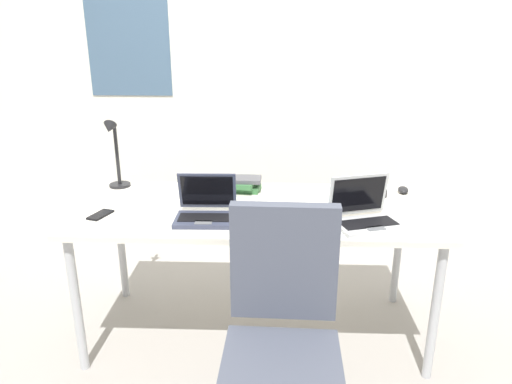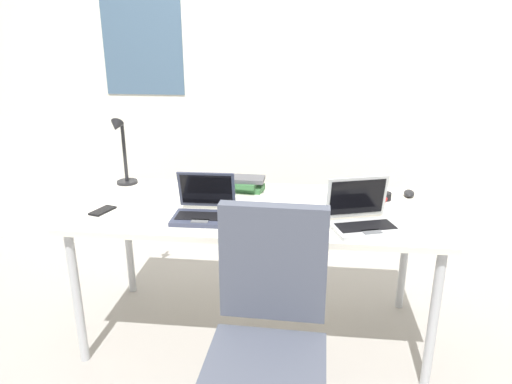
{
  "view_description": "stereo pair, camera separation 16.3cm",
  "coord_description": "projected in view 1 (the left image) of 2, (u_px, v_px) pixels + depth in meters",
  "views": [
    {
      "loc": [
        0.08,
        -2.23,
        1.58
      ],
      "look_at": [
        0.0,
        0.0,
        0.82
      ],
      "focal_mm": 32.79,
      "sensor_mm": 36.0,
      "label": 1
    },
    {
      "loc": [
        0.25,
        -2.22,
        1.58
      ],
      "look_at": [
        0.0,
        0.0,
        0.82
      ],
      "focal_mm": 32.79,
      "sensor_mm": 36.0,
      "label": 2
    }
  ],
  "objects": [
    {
      "name": "ground_plane",
      "position": [
        256.0,
        330.0,
        2.62
      ],
      "size": [
        12.0,
        12.0,
        0.0
      ],
      "primitive_type": "plane",
      "color": "gray"
    },
    {
      "name": "wall_back",
      "position": [
        262.0,
        76.0,
        3.24
      ],
      "size": [
        6.0,
        0.13,
        2.6
      ],
      "color": "silver",
      "rests_on": "ground_plane"
    },
    {
      "name": "desk",
      "position": [
        256.0,
        217.0,
        2.4
      ],
      "size": [
        1.8,
        0.8,
        0.74
      ],
      "color": "silver",
      "rests_on": "ground_plane"
    },
    {
      "name": "desk_lamp",
      "position": [
        115.0,
        155.0,
        2.61
      ],
      "size": [
        0.12,
        0.18,
        0.4
      ],
      "color": "black",
      "rests_on": "desk"
    },
    {
      "name": "laptop_near_mouse",
      "position": [
        365.0,
        215.0,
        2.15
      ],
      "size": [
        0.35,
        0.31,
        0.22
      ],
      "color": "#B7BABC",
      "rests_on": "desk"
    },
    {
      "name": "laptop_front_right",
      "position": [
        206.0,
        210.0,
        2.22
      ],
      "size": [
        0.29,
        0.25,
        0.21
      ],
      "color": "#33384C",
      "rests_on": "desk"
    },
    {
      "name": "computer_mouse",
      "position": [
        403.0,
        190.0,
        2.59
      ],
      "size": [
        0.07,
        0.1,
        0.03
      ],
      "primitive_type": "ellipsoid",
      "rotation": [
        0.0,
        0.0,
        -0.16
      ],
      "color": "black",
      "rests_on": "desk"
    },
    {
      "name": "cell_phone",
      "position": [
        100.0,
        215.0,
        2.26
      ],
      "size": [
        0.1,
        0.15,
        0.01
      ],
      "primitive_type": "cube",
      "rotation": [
        0.0,
        0.0,
        -0.31
      ],
      "color": "black",
      "rests_on": "desk"
    },
    {
      "name": "headphones",
      "position": [
        367.0,
        194.0,
        2.53
      ],
      "size": [
        0.21,
        0.18,
        0.04
      ],
      "color": "red",
      "rests_on": "desk"
    },
    {
      "name": "pill_bottle",
      "position": [
        361.0,
        181.0,
        2.67
      ],
      "size": [
        0.04,
        0.04,
        0.08
      ],
      "color": "gold",
      "rests_on": "desk"
    },
    {
      "name": "book_stack",
      "position": [
        242.0,
        184.0,
        2.61
      ],
      "size": [
        0.22,
        0.18,
        0.08
      ],
      "color": "#336638",
      "rests_on": "desk"
    },
    {
      "name": "paper_folder_near_lamp",
      "position": [
        279.0,
        224.0,
        2.16
      ],
      "size": [
        0.34,
        0.38,
        0.01
      ],
      "primitive_type": "cube",
      "rotation": [
        0.0,
        0.0,
        -0.42
      ],
      "color": "#338CC6",
      "rests_on": "desk"
    },
    {
      "name": "office_chair",
      "position": [
        282.0,
        361.0,
        1.78
      ],
      "size": [
        0.52,
        0.55,
        0.97
      ],
      "color": "black",
      "rests_on": "ground_plane"
    }
  ]
}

